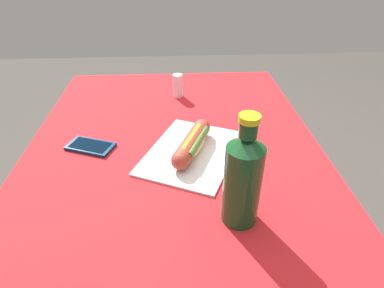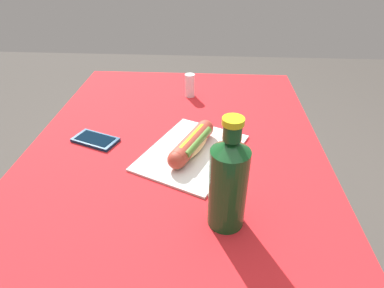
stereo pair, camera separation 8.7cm
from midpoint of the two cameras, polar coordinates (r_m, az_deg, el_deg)
ground_plane at (r=1.47m, az=-4.11°, el=-24.14°), size 6.00×6.00×0.00m
dining_table at (r=1.02m, az=-5.43°, el=-6.11°), size 1.06×0.83×0.73m
paper_wrapper at (r=0.88m, az=-2.81°, el=-1.56°), size 0.36×0.33×0.01m
hot_dog at (r=0.86m, az=-2.81°, el=0.03°), size 0.21×0.12×0.05m
cell_phone at (r=0.96m, az=-20.08°, el=-0.47°), size 0.11×0.14×0.01m
soda_bottle at (r=0.63m, az=5.14°, el=-6.26°), size 0.08×0.08×0.25m
salt_shaker at (r=1.18m, az=-4.67°, el=10.22°), size 0.04×0.04×0.08m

